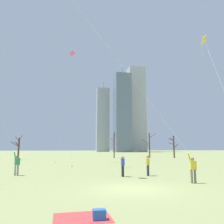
{
  "coord_description": "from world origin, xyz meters",
  "views": [
    {
      "loc": [
        -3.42,
        -12.19,
        2.18
      ],
      "look_at": [
        0.0,
        6.0,
        5.18
      ],
      "focal_mm": 35.88,
      "sensor_mm": 36.0,
      "label": 1
    }
  ],
  "objects": [
    {
      "name": "skyline_short_annex",
      "position": [
        37.66,
        122.38,
        26.84
      ],
      "size": [
        10.22,
        8.94,
        53.67
      ],
      "color": "#B2B2B7",
      "rests_on": "ground"
    },
    {
      "name": "bystander_watching_nearby",
      "position": [
        2.8,
        5.32,
        0.9
      ],
      "size": [
        0.36,
        0.43,
        1.62
      ],
      "color": "#33384C",
      "rests_on": "ground"
    },
    {
      "name": "skyline_wide_slab",
      "position": [
        26.05,
        112.63,
        22.63
      ],
      "size": [
        9.03,
        10.32,
        50.28
      ],
      "color": "slate",
      "rests_on": "ground"
    },
    {
      "name": "bare_tree_rightmost",
      "position": [
        -13.14,
        34.08,
        2.39
      ],
      "size": [
        1.81,
        2.96,
        4.8
      ],
      "color": "#4C3828",
      "rests_on": "ground"
    },
    {
      "name": "bare_tree_left_of_center",
      "position": [
        6.4,
        37.63,
        3.02
      ],
      "size": [
        1.78,
        2.16,
        5.76
      ],
      "color": "#4C3828",
      "rests_on": "ground"
    },
    {
      "name": "picnic_spot",
      "position": [
        -2.67,
        -4.82,
        0.09
      ],
      "size": [
        1.86,
        1.48,
        0.31
      ],
      "color": "#CC3838",
      "rests_on": "ground"
    },
    {
      "name": "ground_plane",
      "position": [
        0.0,
        0.0,
        0.0
      ],
      "size": [
        400.0,
        400.0,
        0.0
      ],
      "primitive_type": "plane",
      "color": "#848E56"
    },
    {
      "name": "kite_flyer_midfield_right_white",
      "position": [
        3.35,
        1.65,
        2.59
      ],
      "size": [
        9.0,
        4.84,
        15.86
      ],
      "color": "#726656",
      "rests_on": "ground"
    },
    {
      "name": "bare_tree_far_right_edge",
      "position": [
        14.94,
        38.18,
        3.02
      ],
      "size": [
        3.44,
        0.78,
        5.73
      ],
      "color": "#4C3828",
      "rests_on": "ground"
    },
    {
      "name": "distant_kite_drifting_right_pink",
      "position": [
        -3.61,
        23.57,
        16.33
      ],
      "size": [
        2.52,
        1.27,
        18.32
      ],
      "color": "pink",
      "rests_on": "ground"
    },
    {
      "name": "skyline_mid_tower_left",
      "position": [
        16.69,
        127.08,
        20.12
      ],
      "size": [
        7.78,
        6.37,
        44.63
      ],
      "color": "#9EA3AD",
      "rests_on": "ground"
    },
    {
      "name": "bare_tree_center",
      "position": [
        19.98,
        35.93,
        2.58
      ],
      "size": [
        2.22,
        0.47,
        4.97
      ],
      "color": "#4C3828",
      "rests_on": "ground"
    },
    {
      "name": "bystander_strolling_midfield",
      "position": [
        0.68,
        5.14,
        0.9
      ],
      "size": [
        0.22,
        0.51,
        1.62
      ],
      "color": "black",
      "rests_on": "ground"
    }
  ]
}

